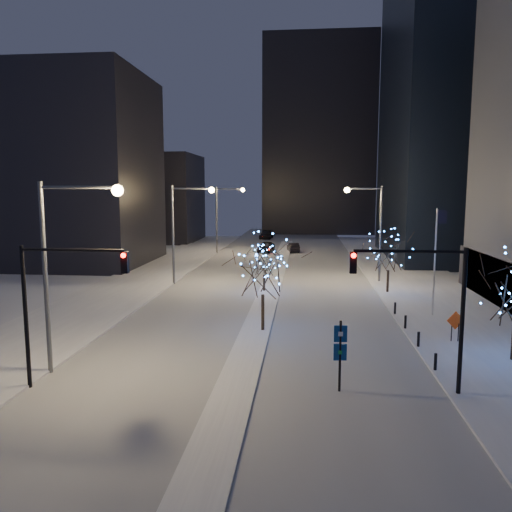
# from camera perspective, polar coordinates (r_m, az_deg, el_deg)

# --- Properties ---
(ground) EXTENTS (160.00, 160.00, 0.00)m
(ground) POSITION_cam_1_polar(r_m,az_deg,el_deg) (24.29, -2.66, -15.67)
(ground) COLOR white
(ground) RESTS_ON ground
(road) EXTENTS (20.00, 130.00, 0.02)m
(road) POSITION_cam_1_polar(r_m,az_deg,el_deg) (57.96, 2.32, -1.92)
(road) COLOR #A2A6B0
(road) RESTS_ON ground
(median) EXTENTS (2.00, 80.00, 0.15)m
(median) POSITION_cam_1_polar(r_m,az_deg,el_deg) (53.04, 2.01, -2.74)
(median) COLOR silver
(median) RESTS_ON ground
(east_sidewalk) EXTENTS (10.00, 90.00, 0.15)m
(east_sidewalk) POSITION_cam_1_polar(r_m,az_deg,el_deg) (44.70, 20.79, -5.20)
(east_sidewalk) COLOR silver
(east_sidewalk) RESTS_ON ground
(west_sidewalk) EXTENTS (8.00, 90.00, 0.15)m
(west_sidewalk) POSITION_cam_1_polar(r_m,az_deg,el_deg) (46.46, -16.37, -4.53)
(west_sidewalk) COLOR silver
(west_sidewalk) RESTS_ON ground
(filler_west_near) EXTENTS (22.00, 18.00, 24.00)m
(filler_west_near) POSITION_cam_1_polar(r_m,az_deg,el_deg) (69.55, -21.37, 9.07)
(filler_west_near) COLOR black
(filler_west_near) RESTS_ON ground
(filler_west_far) EXTENTS (18.00, 16.00, 16.00)m
(filler_west_far) POSITION_cam_1_polar(r_m,az_deg,el_deg) (96.63, -12.08, 6.49)
(filler_west_far) COLOR black
(filler_west_far) RESTS_ON ground
(horizon_block) EXTENTS (24.00, 14.00, 42.00)m
(horizon_block) POSITION_cam_1_polar(r_m,az_deg,el_deg) (114.67, 7.16, 13.25)
(horizon_block) COLOR black
(horizon_block) RESTS_ON ground
(street_lamp_w_near) EXTENTS (4.40, 0.56, 10.00)m
(street_lamp_w_near) POSITION_cam_1_polar(r_m,az_deg,el_deg) (27.17, -21.11, 0.55)
(street_lamp_w_near) COLOR #595E66
(street_lamp_w_near) RESTS_ON ground
(street_lamp_w_mid) EXTENTS (4.40, 0.56, 10.00)m
(street_lamp_w_mid) POSITION_cam_1_polar(r_m,az_deg,el_deg) (50.66, -8.34, 4.02)
(street_lamp_w_mid) COLOR #595E66
(street_lamp_w_mid) RESTS_ON ground
(street_lamp_w_far) EXTENTS (4.40, 0.56, 10.00)m
(street_lamp_w_far) POSITION_cam_1_polar(r_m,az_deg,el_deg) (75.14, -3.74, 5.22)
(street_lamp_w_far) COLOR #595E66
(street_lamp_w_far) RESTS_ON ground
(street_lamp_east) EXTENTS (3.90, 0.56, 10.00)m
(street_lamp_east) POSITION_cam_1_polar(r_m,az_deg,el_deg) (52.61, 13.09, 3.98)
(street_lamp_east) COLOR #595E66
(street_lamp_east) RESTS_ON ground
(traffic_signal_west) EXTENTS (5.26, 0.43, 7.00)m
(traffic_signal_west) POSITION_cam_1_polar(r_m,az_deg,el_deg) (25.44, -21.94, -3.90)
(traffic_signal_west) COLOR black
(traffic_signal_west) RESTS_ON ground
(traffic_signal_east) EXTENTS (5.26, 0.43, 7.00)m
(traffic_signal_east) POSITION_cam_1_polar(r_m,az_deg,el_deg) (24.24, 19.09, -4.32)
(traffic_signal_east) COLOR black
(traffic_signal_east) RESTS_ON ground
(flagpoles) EXTENTS (1.35, 2.60, 8.00)m
(flagpoles) POSITION_cam_1_polar(r_m,az_deg,el_deg) (40.88, 19.89, 0.41)
(flagpoles) COLOR silver
(flagpoles) RESTS_ON east_sidewalk
(bollards) EXTENTS (0.16, 12.16, 0.90)m
(bollards) POSITION_cam_1_polar(r_m,az_deg,el_deg) (34.02, 17.35, -8.08)
(bollards) COLOR black
(bollards) RESTS_ON east_sidewalk
(car_near) EXTENTS (2.77, 5.12, 1.65)m
(car_near) POSITION_cam_1_polar(r_m,az_deg,el_deg) (77.11, 1.17, 1.07)
(car_near) COLOR black
(car_near) RESTS_ON ground
(car_mid) EXTENTS (2.19, 4.48, 1.41)m
(car_mid) POSITION_cam_1_polar(r_m,az_deg,el_deg) (77.42, 4.28, 0.99)
(car_mid) COLOR black
(car_mid) RESTS_ON ground
(car_far) EXTENTS (2.63, 5.64, 1.59)m
(car_far) POSITION_cam_1_polar(r_m,az_deg,el_deg) (97.93, 1.18, 2.44)
(car_far) COLOR black
(car_far) RESTS_ON ground
(holiday_tree_median_near) EXTENTS (6.85, 6.85, 6.69)m
(holiday_tree_median_near) POSITION_cam_1_polar(r_m,az_deg,el_deg) (33.28, 0.79, -1.17)
(holiday_tree_median_near) COLOR black
(holiday_tree_median_near) RESTS_ON median
(holiday_tree_median_far) EXTENTS (3.87, 3.87, 4.10)m
(holiday_tree_median_far) POSITION_cam_1_polar(r_m,az_deg,el_deg) (46.66, 0.94, -0.74)
(holiday_tree_median_far) COLOR black
(holiday_tree_median_far) RESTS_ON median
(holiday_tree_plaza_far) EXTENTS (5.72, 5.72, 5.71)m
(holiday_tree_plaza_far) POSITION_cam_1_polar(r_m,az_deg,el_deg) (47.57, 14.94, 0.40)
(holiday_tree_plaza_far) COLOR black
(holiday_tree_plaza_far) RESTS_ON east_sidewalk
(wayfinding_sign) EXTENTS (0.62, 0.13, 3.50)m
(wayfinding_sign) POSITION_cam_1_polar(r_m,az_deg,el_deg) (24.30, 9.60, -10.34)
(wayfinding_sign) COLOR black
(wayfinding_sign) RESTS_ON ground
(construction_sign) EXTENTS (1.14, 0.32, 1.92)m
(construction_sign) POSITION_cam_1_polar(r_m,az_deg,el_deg) (33.80, 21.83, -7.14)
(construction_sign) COLOR black
(construction_sign) RESTS_ON east_sidewalk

